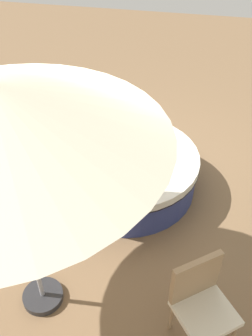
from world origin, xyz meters
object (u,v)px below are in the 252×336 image
round_bed (126,171)px  side_table (9,133)px  throw_pillow_0 (126,126)px  patio_chair (201,298)px  throw_pillow_1 (84,150)px

round_bed → side_table: bearing=-106.3°
throw_pillow_0 → patio_chair: 2.85m
patio_chair → round_bed: bearing=-97.8°
side_table → throw_pillow_0: bearing=89.2°
side_table → round_bed: bearing=73.7°
patio_chair → side_table: (-2.59, -3.23, -0.32)m
throw_pillow_1 → side_table: throw_pillow_1 is taller
throw_pillow_0 → side_table: 2.02m
throw_pillow_1 → patio_chair: 2.52m
round_bed → throw_pillow_0: size_ratio=4.84×
round_bed → throw_pillow_1: bearing=-79.0°
throw_pillow_0 → side_table: (-0.03, -1.98, -0.41)m
throw_pillow_0 → patio_chair: (2.56, 1.25, -0.09)m
round_bed → throw_pillow_0: bearing=-168.1°
side_table → throw_pillow_1: bearing=64.8°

